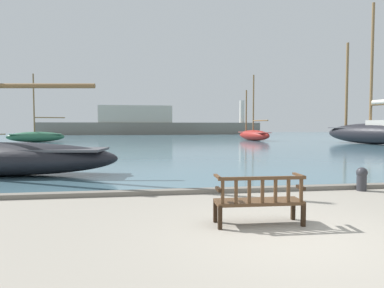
% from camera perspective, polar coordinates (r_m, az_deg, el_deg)
% --- Properties ---
extents(ground_plane, '(160.00, 160.00, 0.00)m').
position_cam_1_polar(ground_plane, '(6.00, 16.62, -14.71)').
color(ground_plane, gray).
extents(harbor_water, '(100.00, 80.00, 0.08)m').
position_cam_1_polar(harbor_water, '(49.25, -5.77, 0.97)').
color(harbor_water, slate).
rests_on(harbor_water, ground).
extents(quay_edge_kerb, '(40.00, 0.30, 0.12)m').
position_cam_1_polar(quay_edge_kerb, '(9.50, 6.59, -7.63)').
color(quay_edge_kerb, slate).
rests_on(quay_edge_kerb, ground).
extents(park_bench, '(1.62, 0.57, 0.92)m').
position_cam_1_polar(park_bench, '(6.45, 11.12, -9.06)').
color(park_bench, black).
rests_on(park_bench, ground).
extents(sailboat_far_starboard, '(6.77, 2.91, 7.23)m').
position_cam_1_polar(sailboat_far_starboard, '(40.02, -24.55, 1.18)').
color(sailboat_far_starboard, '#2D6647').
rests_on(sailboat_far_starboard, harbor_water).
extents(sailboat_mid_starboard, '(2.89, 6.60, 7.76)m').
position_cam_1_polar(sailboat_mid_starboard, '(41.32, 10.25, 1.59)').
color(sailboat_mid_starboard, maroon).
rests_on(sailboat_mid_starboard, harbor_water).
extents(sailboat_far_port, '(8.43, 3.30, 10.25)m').
position_cam_1_polar(sailboat_far_port, '(13.77, -29.36, -1.40)').
color(sailboat_far_port, black).
rests_on(sailboat_far_port, harbor_water).
extents(sailboat_outer_port, '(5.34, 10.60, 13.27)m').
position_cam_1_polar(sailboat_outer_port, '(36.68, 27.92, 1.94)').
color(sailboat_outer_port, black).
rests_on(sailboat_outer_port, harbor_water).
extents(mooring_bollard, '(0.30, 0.30, 0.66)m').
position_cam_1_polar(mooring_bollard, '(10.71, 26.44, -5.05)').
color(mooring_bollard, '#2D2D33').
rests_on(mooring_bollard, ground).
extents(far_breakwater, '(43.91, 2.40, 7.03)m').
position_cam_1_polar(far_breakwater, '(68.63, -7.14, 3.22)').
color(far_breakwater, slate).
rests_on(far_breakwater, ground).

